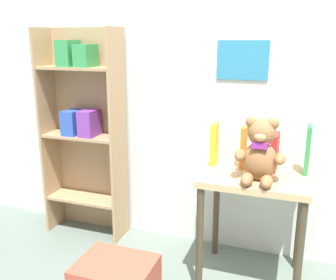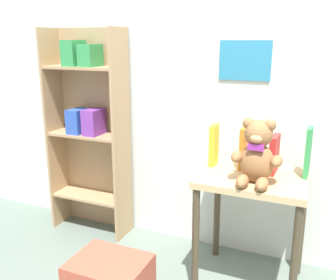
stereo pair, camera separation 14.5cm
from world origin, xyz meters
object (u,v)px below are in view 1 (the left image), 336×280
(bookshelf_side, at_px, (85,124))
(book_standing_yellow, at_px, (214,144))
(book_standing_orange, at_px, (244,147))
(teddy_bear, at_px, (260,152))
(book_standing_red, at_px, (275,152))
(display_table, at_px, (255,192))
(book_standing_green, at_px, (308,150))

(bookshelf_side, bearing_deg, book_standing_yellow, -8.12)
(book_standing_yellow, height_order, book_standing_orange, same)
(book_standing_orange, bearing_deg, book_standing_yellow, 178.34)
(teddy_bear, relative_size, book_standing_red, 1.58)
(bookshelf_side, xyz_separation_m, display_table, (1.20, -0.22, -0.25))
(book_standing_yellow, xyz_separation_m, book_standing_red, (0.34, -0.01, -0.01))
(display_table, relative_size, book_standing_orange, 2.79)
(bookshelf_side, height_order, display_table, bookshelf_side)
(book_standing_yellow, distance_m, book_standing_green, 0.51)
(book_standing_green, bearing_deg, bookshelf_side, 176.99)
(display_table, distance_m, book_standing_orange, 0.26)
(bookshelf_side, relative_size, display_table, 2.19)
(bookshelf_side, height_order, teddy_bear, bookshelf_side)
(teddy_bear, bearing_deg, display_table, 102.77)
(book_standing_green, bearing_deg, book_standing_yellow, -177.51)
(bookshelf_side, bearing_deg, display_table, -10.38)
(bookshelf_side, distance_m, book_standing_yellow, 0.96)
(teddy_bear, xyz_separation_m, book_standing_orange, (-0.11, 0.19, -0.03))
(bookshelf_side, xyz_separation_m, book_standing_red, (1.29, -0.14, -0.03))
(teddy_bear, distance_m, book_standing_green, 0.30)
(book_standing_yellow, distance_m, book_standing_red, 0.34)
(book_standing_orange, distance_m, book_standing_green, 0.34)
(display_table, xyz_separation_m, book_standing_green, (0.25, 0.09, 0.25))
(display_table, height_order, book_standing_yellow, book_standing_yellow)
(teddy_bear, height_order, book_standing_orange, teddy_bear)
(bookshelf_side, relative_size, book_standing_red, 6.89)
(bookshelf_side, xyz_separation_m, book_standing_orange, (1.12, -0.14, -0.02))
(display_table, bearing_deg, bookshelf_side, 169.62)
(book_standing_orange, height_order, book_standing_green, book_standing_green)
(book_standing_orange, relative_size, book_standing_green, 0.89)
(display_table, bearing_deg, book_standing_green, 19.07)
(bookshelf_side, xyz_separation_m, book_standing_yellow, (0.95, -0.13, -0.02))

